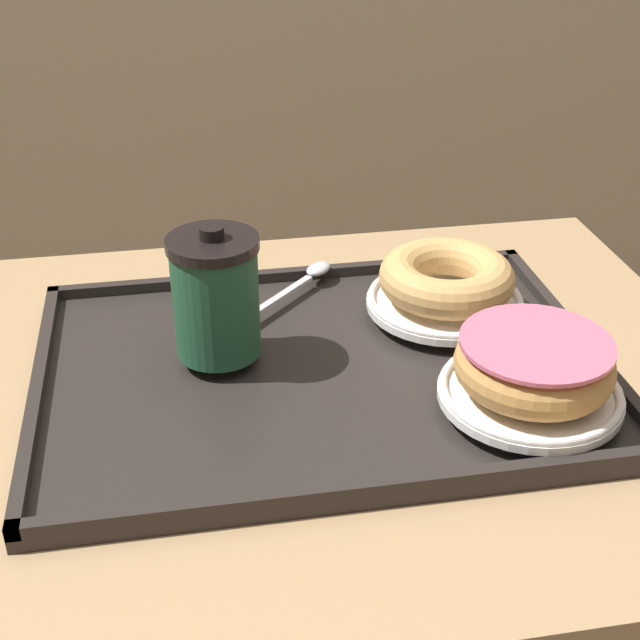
# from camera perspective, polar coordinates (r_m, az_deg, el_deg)

# --- Properties ---
(cafe_table) EXTENTS (0.78, 0.65, 0.75)m
(cafe_table) POSITION_cam_1_polar(r_m,az_deg,el_deg) (0.98, 1.19, -12.99)
(cafe_table) COLOR tan
(cafe_table) RESTS_ON ground_plane
(serving_tray) EXTENTS (0.54, 0.39, 0.02)m
(serving_tray) POSITION_cam_1_polar(r_m,az_deg,el_deg) (0.86, -0.00, -3.28)
(serving_tray) COLOR #282321
(serving_tray) RESTS_ON cafe_table
(coffee_cup_front) EXTENTS (0.09, 0.09, 0.13)m
(coffee_cup_front) POSITION_cam_1_polar(r_m,az_deg,el_deg) (0.84, -6.69, 1.58)
(coffee_cup_front) COLOR #235638
(coffee_cup_front) RESTS_ON serving_tray
(plate_with_chocolate_donut) EXTENTS (0.16, 0.16, 0.01)m
(plate_with_chocolate_donut) POSITION_cam_1_polar(r_m,az_deg,el_deg) (0.81, 13.29, -4.51)
(plate_with_chocolate_donut) COLOR white
(plate_with_chocolate_donut) RESTS_ON serving_tray
(donut_chocolate_glazed) EXTENTS (0.14, 0.14, 0.05)m
(donut_chocolate_glazed) POSITION_cam_1_polar(r_m,az_deg,el_deg) (0.79, 13.54, -2.71)
(donut_chocolate_glazed) COLOR tan
(donut_chocolate_glazed) RESTS_ON plate_with_chocolate_donut
(plate_with_plain_donut) EXTENTS (0.16, 0.16, 0.01)m
(plate_with_plain_donut) POSITION_cam_1_polar(r_m,az_deg,el_deg) (0.94, 7.99, 1.24)
(plate_with_plain_donut) COLOR white
(plate_with_plain_donut) RESTS_ON serving_tray
(donut_plain) EXTENTS (0.14, 0.14, 0.04)m
(donut_plain) POSITION_cam_1_polar(r_m,az_deg,el_deg) (0.93, 8.11, 2.72)
(donut_plain) COLOR tan
(donut_plain) RESTS_ON plate_with_plain_donut
(spoon) EXTENTS (0.12, 0.12, 0.01)m
(spoon) POSITION_cam_1_polar(r_m,az_deg,el_deg) (0.99, -0.85, 2.76)
(spoon) COLOR silver
(spoon) RESTS_ON serving_tray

